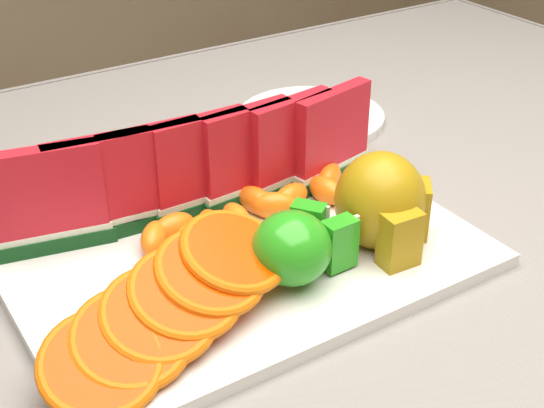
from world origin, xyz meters
The scene contains 11 objects.
table centered at (0.00, 0.00, 0.65)m, with size 1.40×0.90×0.75m.
tablecloth centered at (0.00, 0.00, 0.72)m, with size 1.53×1.03×0.20m.
platter centered at (-0.01, 0.01, 0.76)m, with size 0.40×0.30×0.01m.
apple_cluster centered at (0.00, -0.07, 0.80)m, with size 0.11×0.09×0.06m.
pear_cluster centered at (0.10, -0.06, 0.81)m, with size 0.10×0.10×0.09m.
side_plate centered at (0.22, 0.21, 0.76)m, with size 0.18×0.18×0.01m.
fork centered at (-0.15, 0.21, 0.76)m, with size 0.03×0.20×0.00m.
watermelon_row centered at (-0.01, 0.07, 0.82)m, with size 0.39×0.07×0.10m.
orange_fan_front centered at (-0.11, -0.07, 0.80)m, with size 0.24×0.15×0.06m.
orange_fan_back centered at (0.03, 0.13, 0.79)m, with size 0.38×0.10×0.05m.
tangerine_segments centered at (0.02, 0.03, 0.78)m, with size 0.24×0.07×0.03m.
Camera 1 is at (-0.29, -0.49, 1.15)m, focal length 50.00 mm.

